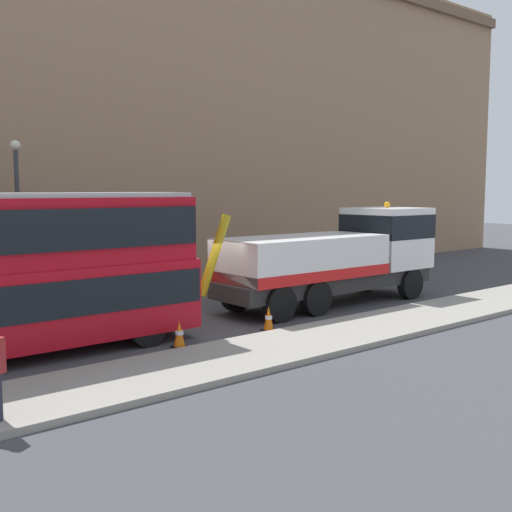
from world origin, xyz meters
name	(u,v)px	position (x,y,z in m)	size (l,w,h in m)	color
ground_plane	(193,323)	(0.00, 0.00, 0.00)	(120.00, 120.00, 0.00)	#424247
near_kerb	(283,347)	(0.00, -4.20, 0.07)	(60.00, 2.80, 0.15)	gray
building_facade	(75,91)	(0.00, 8.32, 8.07)	(60.00, 1.50, 16.00)	#9E7A5B
recovery_tow_truck	(338,255)	(5.94, -0.58, 1.76)	(10.15, 2.71, 3.67)	#2D2D2D
traffic_cone_near_bus	(179,335)	(-1.98, -2.32, 0.34)	(0.36, 0.36, 0.72)	orange
traffic_cone_midway	(269,319)	(1.10, -2.33, 0.34)	(0.36, 0.36, 0.72)	orange
street_lamp	(18,209)	(-3.17, 6.13, 3.47)	(0.36, 0.36, 5.83)	#38383D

